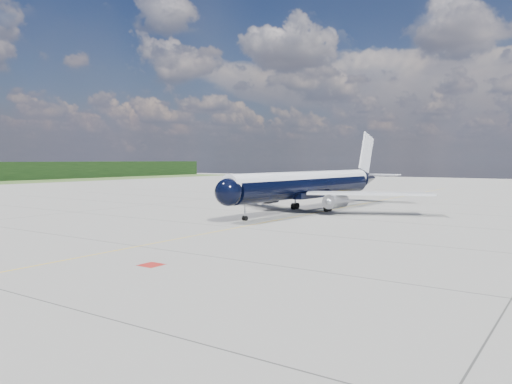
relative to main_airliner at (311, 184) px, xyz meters
The scene contains 4 objects.
ground 4.89m from the main_airliner, 40.11° to the right, with size 320.00×320.00×0.00m, color gray.
taxiway_centerline 8.19m from the main_airliner, 72.38° to the right, with size 0.16×160.00×0.01m, color #E2B10B.
red_marking 42.96m from the main_airliner, 77.90° to the right, with size 1.60×1.60×0.01m, color maroon.
main_airliner is the anchor object (origin of this frame).
Camera 1 is at (33.56, -35.66, 7.72)m, focal length 35.00 mm.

